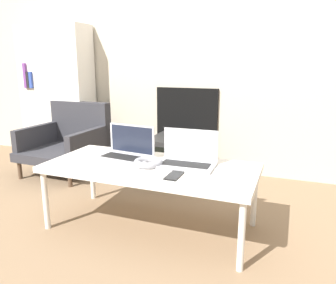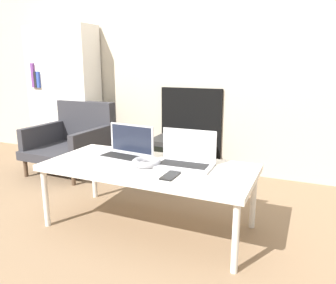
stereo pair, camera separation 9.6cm
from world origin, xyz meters
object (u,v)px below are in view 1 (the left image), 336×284
Objects in this scene: laptop_right at (187,158)px; phone at (174,176)px; armchair at (70,139)px; laptop_left at (127,151)px; headphones at (148,162)px; tv at (177,157)px.

phone is at bearing -92.41° from laptop_right.
armchair reaches higher than laptop_right.
armchair is (-1.42, 0.69, -0.15)m from laptop_right.
phone is (-0.00, -0.23, -0.04)m from laptop_right.
headphones is (0.20, -0.10, -0.03)m from laptop_left.
phone is at bearing -31.73° from armchair.
laptop_right is 0.52× the size of armchair.
headphones is at bearing -19.65° from laptop_left.
armchair reaches higher than phone.
phone is at bearing -22.10° from laptop_left.
headphones is 0.25m from phone.
laptop_right is 0.67× the size of tv.
phone is 1.69m from armchair.
laptop_left is at bearing 178.42° from laptop_right.
phone is 0.22× the size of armchair.
laptop_left is at bearing -33.46° from armchair.
laptop_right is 0.23m from phone.
laptop_right is 1.97× the size of headphones.
phone is at bearing -71.07° from tv.
laptop_right is at bearing -24.72° from armchair.
headphones is 1.44m from armchair.
headphones is at bearing -157.36° from laptop_right.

